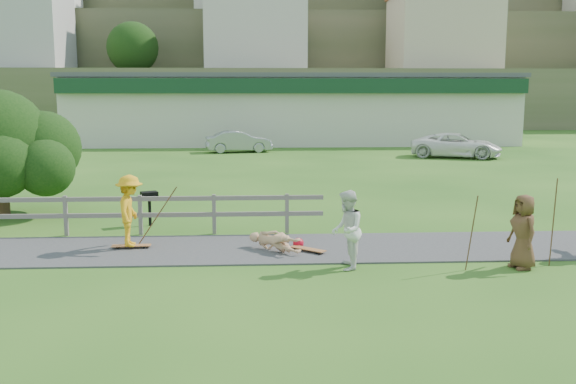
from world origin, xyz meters
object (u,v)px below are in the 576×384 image
at_px(spectator_c, 523,232).
at_px(car_white, 456,145).
at_px(tree, 0,162).
at_px(spectator_a, 347,230).
at_px(bbq, 150,209).
at_px(skater_fallen, 275,241).
at_px(skater_rider, 130,215).
at_px(car_silver, 239,142).

height_order(spectator_c, car_white, spectator_c).
distance_m(car_white, tree, 25.78).
xyz_separation_m(spectator_a, spectator_c, (3.89, -0.16, -0.05)).
xyz_separation_m(spectator_c, bbq, (-8.96, 5.04, -0.33)).
height_order(tree, bbq, tree).
relative_size(spectator_c, car_white, 0.32).
distance_m(skater_fallen, spectator_c, 5.71).
xyz_separation_m(skater_rider, skater_fallen, (3.55, -0.48, -0.61)).
height_order(spectator_a, car_white, spectator_a).
height_order(spectator_c, car_silver, spectator_c).
xyz_separation_m(skater_rider, spectator_a, (5.08, -2.02, -0.00)).
bearing_deg(tree, skater_rider, -43.94).
distance_m(skater_rider, skater_fallen, 3.63).
bearing_deg(tree, spectator_a, -34.01).
bearing_deg(spectator_c, car_silver, -178.61).
bearing_deg(bbq, car_silver, 62.73).
distance_m(skater_fallen, tree, 9.99).
bearing_deg(skater_rider, tree, 44.17).
bearing_deg(tree, bbq, -20.62).
bearing_deg(spectator_c, skater_fallen, -120.08).
bearing_deg(bbq, spectator_c, -51.23).
relative_size(skater_rider, car_white, 0.34).
xyz_separation_m(spectator_c, car_silver, (-6.84, 27.38, -0.15)).
bearing_deg(skater_fallen, car_silver, 48.38).
relative_size(car_silver, tree, 0.85).
distance_m(car_silver, bbq, 22.44).
relative_size(spectator_c, tree, 0.34).
distance_m(skater_fallen, bbq, 4.86).
distance_m(car_silver, tree, 21.69).
relative_size(spectator_a, car_white, 0.34).
bearing_deg(tree, skater_fallen, -31.56).
bearing_deg(car_white, tree, 149.53).
distance_m(skater_rider, spectator_a, 5.47).
distance_m(spectator_c, tree, 15.49).
distance_m(spectator_a, car_silver, 27.38).
bearing_deg(skater_rider, skater_fallen, -99.55).
relative_size(car_silver, bbq, 4.13).
height_order(car_white, bbq, car_white).
height_order(skater_fallen, spectator_a, spectator_a).
bearing_deg(skater_fallen, spectator_c, -62.23).
xyz_separation_m(skater_fallen, tree, (-8.43, 5.17, 1.41)).
distance_m(car_silver, car_white, 13.42).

